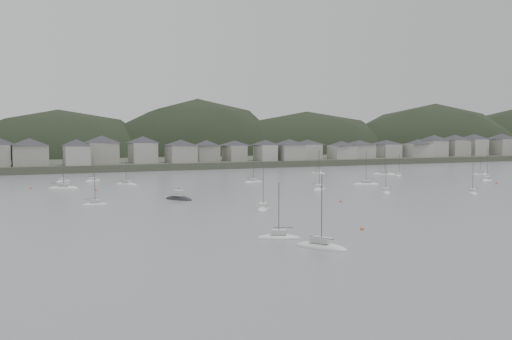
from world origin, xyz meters
name	(u,v)px	position (x,y,z in m)	size (l,w,h in m)	color
ground	(443,232)	(0.00, 0.00, 0.00)	(900.00, 900.00, 0.00)	slate
far_shore_land	(109,157)	(0.00, 295.00, 1.50)	(900.00, 250.00, 3.00)	#383D2D
forested_ridge	(126,180)	(4.83, 269.40, -11.28)	(851.55, 103.94, 102.57)	black
waterfront_town	(258,149)	(50.59, 183.34, 8.66)	(451.48, 28.46, 12.92)	gray
moored_fleet	(221,195)	(-13.63, 67.09, 0.18)	(244.43, 140.92, 13.26)	silver
motor_launch_far	(179,198)	(-26.15, 64.05, 0.29)	(6.81, 8.76, 3.99)	black
mooring_buoys	(270,204)	(-10.26, 44.70, 0.15)	(157.16, 126.77, 0.70)	#CE6444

